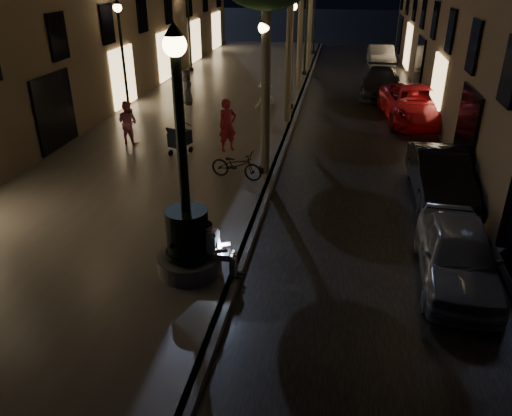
% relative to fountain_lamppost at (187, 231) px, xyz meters
% --- Properties ---
extents(ground, '(120.00, 120.00, 0.00)m').
position_rel_fountain_lamppost_xyz_m(ground, '(1.00, 13.00, -1.21)').
color(ground, black).
rests_on(ground, ground).
extents(cobble_lane, '(6.00, 45.00, 0.02)m').
position_rel_fountain_lamppost_xyz_m(cobble_lane, '(4.00, 13.00, -1.20)').
color(cobble_lane, black).
rests_on(cobble_lane, ground).
extents(promenade, '(8.00, 45.00, 0.20)m').
position_rel_fountain_lamppost_xyz_m(promenade, '(-3.00, 13.00, -1.11)').
color(promenade, '#67615A').
rests_on(promenade, ground).
extents(curb_strip, '(0.25, 45.00, 0.20)m').
position_rel_fountain_lamppost_xyz_m(curb_strip, '(1.00, 13.00, -1.11)').
color(curb_strip, '#59595B').
rests_on(curb_strip, ground).
extents(fountain_lamppost, '(1.40, 1.40, 5.21)m').
position_rel_fountain_lamppost_xyz_m(fountain_lamppost, '(0.00, 0.00, 0.00)').
color(fountain_lamppost, '#59595B').
rests_on(fountain_lamppost, promenade).
extents(seated_man_laptop, '(0.92, 0.31, 1.29)m').
position_rel_fountain_lamppost_xyz_m(seated_man_laptop, '(0.61, 0.00, -0.32)').
color(seated_man_laptop, gray).
rests_on(seated_man_laptop, promenade).
extents(lamp_curb_a, '(0.36, 0.36, 4.81)m').
position_rel_fountain_lamppost_xyz_m(lamp_curb_a, '(0.70, 6.00, 2.02)').
color(lamp_curb_a, black).
rests_on(lamp_curb_a, promenade).
extents(lamp_curb_b, '(0.36, 0.36, 4.81)m').
position_rel_fountain_lamppost_xyz_m(lamp_curb_b, '(0.70, 14.00, 2.02)').
color(lamp_curb_b, black).
rests_on(lamp_curb_b, promenade).
extents(lamp_curb_c, '(0.36, 0.36, 4.81)m').
position_rel_fountain_lamppost_xyz_m(lamp_curb_c, '(0.70, 22.00, 2.02)').
color(lamp_curb_c, black).
rests_on(lamp_curb_c, promenade).
extents(lamp_curb_d, '(0.36, 0.36, 4.81)m').
position_rel_fountain_lamppost_xyz_m(lamp_curb_d, '(0.70, 30.00, 2.02)').
color(lamp_curb_d, black).
rests_on(lamp_curb_d, promenade).
extents(lamp_left_b, '(0.36, 0.36, 4.81)m').
position_rel_fountain_lamppost_xyz_m(lamp_left_b, '(-6.40, 12.00, 2.02)').
color(lamp_left_b, black).
rests_on(lamp_left_b, promenade).
extents(lamp_left_c, '(0.36, 0.36, 4.81)m').
position_rel_fountain_lamppost_xyz_m(lamp_left_c, '(-6.40, 22.00, 2.02)').
color(lamp_left_c, black).
rests_on(lamp_left_c, promenade).
extents(stroller, '(0.74, 1.14, 1.16)m').
position_rel_fountain_lamppost_xyz_m(stroller, '(-2.47, 7.18, -0.43)').
color(stroller, black).
rests_on(stroller, promenade).
extents(car_front, '(1.79, 4.02, 1.34)m').
position_rel_fountain_lamppost_xyz_m(car_front, '(5.74, 0.93, -0.54)').
color(car_front, '#A3A5AB').
rests_on(car_front, ground).
extents(car_second, '(1.53, 4.21, 1.38)m').
position_rel_fountain_lamppost_xyz_m(car_second, '(6.07, 5.50, -0.52)').
color(car_second, black).
rests_on(car_second, ground).
extents(car_third, '(3.02, 5.64, 1.51)m').
position_rel_fountain_lamppost_xyz_m(car_third, '(6.20, 13.53, -0.46)').
color(car_third, maroon).
rests_on(car_third, ground).
extents(car_rear, '(2.30, 4.85, 1.37)m').
position_rel_fountain_lamppost_xyz_m(car_rear, '(5.00, 18.17, -0.53)').
color(car_rear, '#2B2B30').
rests_on(car_rear, ground).
extents(car_fifth, '(1.69, 4.45, 1.45)m').
position_rel_fountain_lamppost_xyz_m(car_fifth, '(5.43, 26.02, -0.49)').
color(car_fifth, '#A4A49F').
rests_on(car_fifth, ground).
extents(pedestrian_red, '(0.82, 0.77, 1.88)m').
position_rel_fountain_lamppost_xyz_m(pedestrian_red, '(-0.89, 7.86, -0.07)').
color(pedestrian_red, '#AB222E').
rests_on(pedestrian_red, promenade).
extents(pedestrian_pink, '(0.91, 0.78, 1.61)m').
position_rel_fountain_lamppost_xyz_m(pedestrian_pink, '(-4.72, 8.03, -0.21)').
color(pedestrian_pink, pink).
rests_on(pedestrian_pink, promenade).
extents(pedestrian_white, '(1.13, 1.19, 1.62)m').
position_rel_fountain_lamppost_xyz_m(pedestrian_white, '(-0.20, 12.15, -0.20)').
color(pedestrian_white, white).
rests_on(pedestrian_white, promenade).
extents(pedestrian_blue, '(0.97, 1.21, 1.92)m').
position_rel_fountain_lamppost_xyz_m(pedestrian_blue, '(-4.33, 12.83, -0.05)').
color(pedestrian_blue, navy).
rests_on(pedestrian_blue, promenade).
extents(pedestrian_dark, '(0.72, 0.90, 1.61)m').
position_rel_fountain_lamppost_xyz_m(pedestrian_dark, '(-4.24, 13.95, -0.20)').
color(pedestrian_dark, '#343338').
rests_on(pedestrian_dark, promenade).
extents(bicycle, '(1.78, 0.93, 0.89)m').
position_rel_fountain_lamppost_xyz_m(bicycle, '(-0.06, 5.35, -0.57)').
color(bicycle, black).
rests_on(bicycle, promenade).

